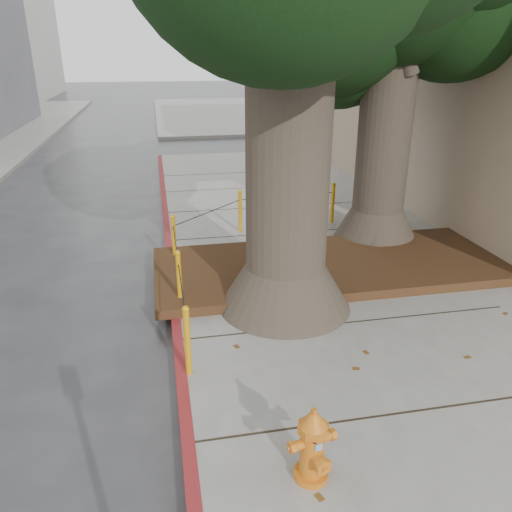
# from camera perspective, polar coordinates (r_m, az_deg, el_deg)

# --- Properties ---
(ground) EXTENTS (140.00, 140.00, 0.00)m
(ground) POSITION_cam_1_polar(r_m,az_deg,el_deg) (5.97, 12.96, -18.62)
(ground) COLOR #28282B
(ground) RESTS_ON ground
(sidewalk_far) EXTENTS (16.00, 20.00, 0.15)m
(sidewalk_far) POSITION_cam_1_polar(r_m,az_deg,el_deg) (35.19, 2.25, 16.18)
(sidewalk_far) COLOR slate
(sidewalk_far) RESTS_ON ground
(curb_red) EXTENTS (0.14, 26.00, 0.16)m
(curb_red) POSITION_cam_1_polar(r_m,az_deg,el_deg) (7.56, -9.07, -7.99)
(curb_red) COLOR maroon
(curb_red) RESTS_ON ground
(planter_bed) EXTENTS (6.40, 2.60, 0.16)m
(planter_bed) POSITION_cam_1_polar(r_m,az_deg,el_deg) (9.23, 8.69, -1.05)
(planter_bed) COLOR black
(planter_bed) RESTS_ON sidewalk_main
(building_side_white) EXTENTS (10.00, 10.00, 9.00)m
(building_side_white) POSITION_cam_1_polar(r_m,az_deg,el_deg) (35.07, 21.50, 22.01)
(building_side_white) COLOR silver
(building_side_white) RESTS_ON ground
(building_side_grey) EXTENTS (12.00, 14.00, 12.00)m
(building_side_grey) POSITION_cam_1_polar(r_m,az_deg,el_deg) (43.40, 24.68, 23.37)
(building_side_grey) COLOR slate
(building_side_grey) RESTS_ON ground
(bollard_ring) EXTENTS (3.79, 5.39, 0.95)m
(bollard_ring) POSITION_cam_1_polar(r_m,az_deg,el_deg) (9.08, -2.73, 1.75)
(bollard_ring) COLOR #CB890B
(bollard_ring) RESTS_ON sidewalk_main
(fire_hydrant) EXTENTS (0.42, 0.40, 0.79)m
(fire_hydrant) POSITION_cam_1_polar(r_m,az_deg,el_deg) (4.89, 6.48, -20.68)
(fire_hydrant) COLOR orange
(fire_hydrant) RESTS_ON sidewalk_main
(car_silver) EXTENTS (3.56, 1.82, 1.16)m
(car_silver) POSITION_cam_1_polar(r_m,az_deg,el_deg) (23.90, 9.76, 14.18)
(car_silver) COLOR #98979C
(car_silver) RESTS_ON ground
(car_red) EXTENTS (3.26, 1.17, 1.07)m
(car_red) POSITION_cam_1_polar(r_m,az_deg,el_deg) (26.82, 18.22, 14.18)
(car_red) COLOR maroon
(car_red) RESTS_ON ground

